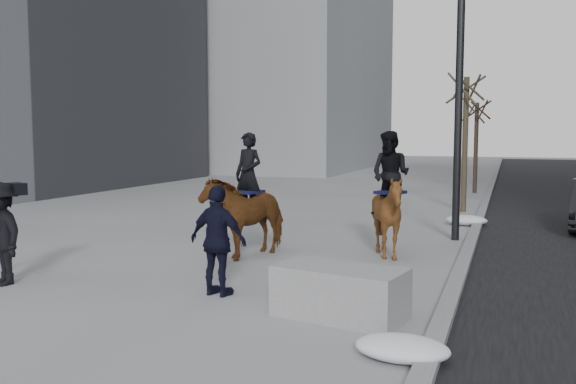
% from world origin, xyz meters
% --- Properties ---
extents(ground, '(120.00, 120.00, 0.00)m').
position_xyz_m(ground, '(0.00, 0.00, 0.00)').
color(ground, gray).
rests_on(ground, ground).
extents(curb, '(0.25, 90.00, 0.12)m').
position_xyz_m(curb, '(3.00, 10.00, 0.06)').
color(curb, gray).
rests_on(curb, ground).
extents(planter, '(1.93, 1.23, 0.72)m').
position_xyz_m(planter, '(1.61, -1.10, 0.36)').
color(planter, '#97979A').
rests_on(planter, ground).
extents(tree_near, '(1.20, 1.20, 4.84)m').
position_xyz_m(tree_near, '(2.40, 11.37, 2.42)').
color(tree_near, '#382E21').
rests_on(tree_near, ground).
extents(tree_far, '(1.20, 1.20, 4.28)m').
position_xyz_m(tree_far, '(2.40, 18.13, 2.14)').
color(tree_far, '#372720').
rests_on(tree_far, ground).
extents(mounted_left, '(1.40, 2.17, 2.58)m').
position_xyz_m(mounted_left, '(-1.41, 2.50, 0.96)').
color(mounted_left, '#45270D').
rests_on(mounted_left, ground).
extents(mounted_right, '(1.83, 1.93, 2.61)m').
position_xyz_m(mounted_right, '(1.47, 3.25, 1.05)').
color(mounted_right, '#4D2A0F').
rests_on(mounted_right, ground).
extents(feeder, '(1.08, 0.94, 1.75)m').
position_xyz_m(feeder, '(-0.50, -0.64, 0.88)').
color(feeder, black).
rests_on(feeder, ground).
extents(camera_crew, '(1.30, 1.03, 1.75)m').
position_xyz_m(camera_crew, '(-4.28, -1.27, 0.89)').
color(camera_crew, black).
rests_on(camera_crew, ground).
extents(lamppost, '(0.25, 2.26, 9.09)m').
position_xyz_m(lamppost, '(2.60, 5.67, 4.99)').
color(lamppost, black).
rests_on(lamppost, ground).
extents(snow_piles, '(1.13, 11.48, 0.29)m').
position_xyz_m(snow_piles, '(2.70, 3.28, 0.14)').
color(snow_piles, white).
rests_on(snow_piles, ground).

